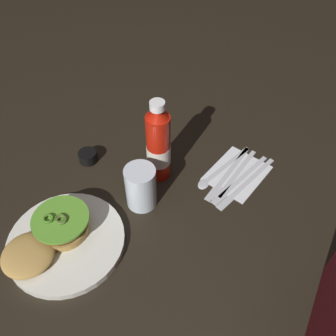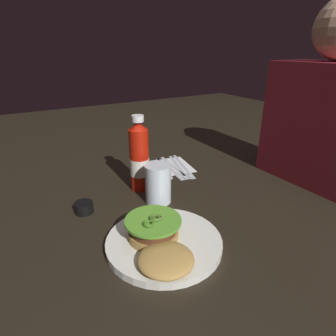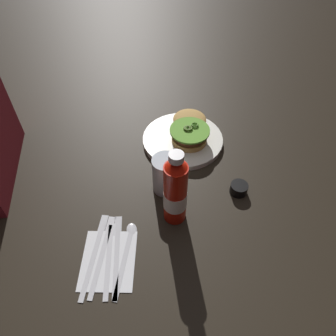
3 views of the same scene
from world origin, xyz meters
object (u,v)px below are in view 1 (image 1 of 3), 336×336
(ketchup_bottle, at_px, (158,146))
(water_glass, at_px, (141,187))
(spoon_utensil, at_px, (218,171))
(table_knife, at_px, (226,175))
(dinner_plate, at_px, (66,241))
(napkin, at_px, (237,173))
(condiment_cup, at_px, (88,157))
(butter_knife, at_px, (244,185))
(fork_utensil, at_px, (234,177))
(steak_knife, at_px, (237,181))
(burger_sandwich, at_px, (50,235))

(ketchup_bottle, height_order, water_glass, ketchup_bottle)
(spoon_utensil, xyz_separation_m, table_knife, (0.00, 0.02, -0.00))
(ketchup_bottle, bearing_deg, table_knife, 115.67)
(dinner_plate, height_order, water_glass, water_glass)
(dinner_plate, xyz_separation_m, napkin, (-0.37, 0.25, -0.01))
(condiment_cup, distance_m, butter_knife, 0.41)
(fork_utensil, bearing_deg, butter_knife, 66.01)
(ketchup_bottle, xyz_separation_m, spoon_utensil, (-0.07, 0.13, -0.09))
(butter_knife, bearing_deg, condiment_cup, -73.79)
(steak_knife, bearing_deg, ketchup_bottle, -69.79)
(ketchup_bottle, relative_size, steak_knife, 1.07)
(fork_utensil, xyz_separation_m, butter_knife, (0.01, 0.03, 0.00))
(fork_utensil, bearing_deg, water_glass, -43.07)
(spoon_utensil, distance_m, fork_utensil, 0.04)
(burger_sandwich, xyz_separation_m, napkin, (-0.39, 0.27, -0.04))
(dinner_plate, bearing_deg, burger_sandwich, -57.52)
(ketchup_bottle, distance_m, butter_knife, 0.23)
(steak_knife, bearing_deg, condiment_cup, -72.50)
(dinner_plate, distance_m, fork_utensil, 0.43)
(condiment_cup, height_order, table_knife, condiment_cup)
(napkin, height_order, spoon_utensil, spoon_utensil)
(napkin, distance_m, table_knife, 0.03)
(table_knife, bearing_deg, spoon_utensil, -92.78)
(burger_sandwich, xyz_separation_m, ketchup_bottle, (-0.29, 0.10, 0.06))
(water_glass, height_order, butter_knife, water_glass)
(burger_sandwich, relative_size, ketchup_bottle, 0.89)
(burger_sandwich, bearing_deg, butter_knife, 139.40)
(water_glass, height_order, fork_utensil, water_glass)
(condiment_cup, relative_size, steak_knife, 0.23)
(table_knife, bearing_deg, ketchup_bottle, -64.33)
(fork_utensil, bearing_deg, condiment_cup, -70.46)
(water_glass, bearing_deg, steak_knife, 133.03)
(napkin, xyz_separation_m, fork_utensil, (0.02, -0.00, 0.00))
(ketchup_bottle, distance_m, table_knife, 0.19)
(water_glass, relative_size, steak_knife, 0.52)
(dinner_plate, bearing_deg, spoon_utensil, 149.65)
(ketchup_bottle, xyz_separation_m, condiment_cup, (0.05, -0.19, -0.08))
(burger_sandwich, bearing_deg, ketchup_bottle, 161.15)
(condiment_cup, bearing_deg, ketchup_bottle, 104.74)
(ketchup_bottle, distance_m, fork_utensil, 0.21)
(dinner_plate, height_order, condiment_cup, condiment_cup)
(fork_utensil, height_order, butter_knife, same)
(ketchup_bottle, distance_m, spoon_utensil, 0.18)
(dinner_plate, relative_size, spoon_utensil, 1.30)
(table_knife, distance_m, fork_utensil, 0.02)
(fork_utensil, height_order, steak_knife, same)
(burger_sandwich, xyz_separation_m, table_knife, (-0.36, 0.25, -0.03))
(table_knife, xyz_separation_m, steak_knife, (0.01, 0.03, 0.00))
(water_glass, distance_m, condiment_cup, 0.20)
(water_glass, xyz_separation_m, condiment_cup, (-0.05, -0.20, -0.04))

